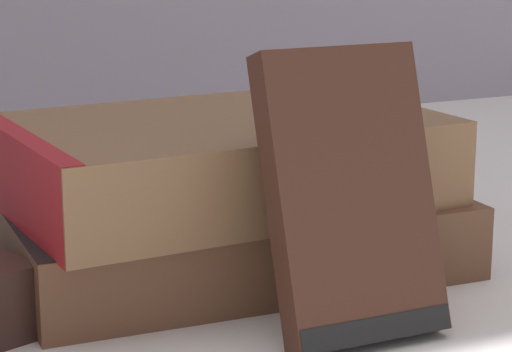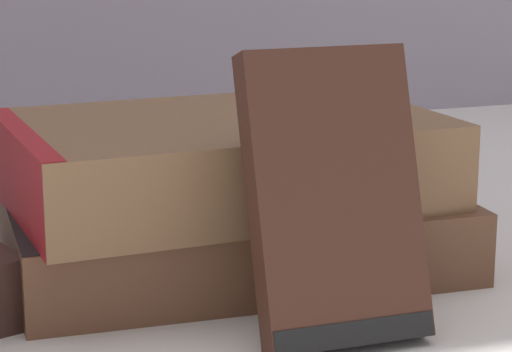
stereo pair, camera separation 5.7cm
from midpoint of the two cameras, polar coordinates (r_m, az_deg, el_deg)
ground_plane at (r=0.59m, az=4.70°, el=-6.51°), size 3.00×3.00×0.00m
book_flat_bottom at (r=0.63m, az=0.83°, el=-3.02°), size 0.26×0.17×0.04m
book_flat_top at (r=0.61m, az=0.51°, el=0.84°), size 0.25×0.17×0.05m
book_leaning_front at (r=0.52m, az=7.09°, el=-1.74°), size 0.08×0.06×0.14m
pocket_watch at (r=0.60m, az=6.04°, el=3.18°), size 0.06×0.06×0.01m
reading_glasses at (r=0.75m, az=-7.39°, el=-1.83°), size 0.10×0.05×0.00m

